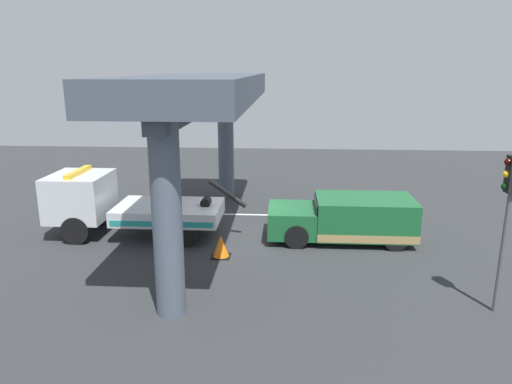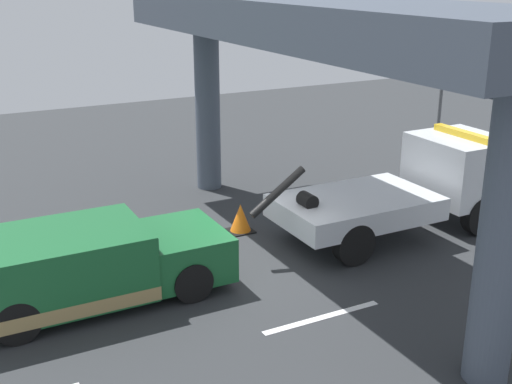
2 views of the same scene
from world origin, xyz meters
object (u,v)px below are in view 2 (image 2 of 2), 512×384
object	(u,v)px
traffic_cone_orange	(241,219)
tow_truck_white	(418,185)
towed_van_green	(87,266)
traffic_light_far	(444,72)

from	to	relation	value
traffic_cone_orange	tow_truck_white	bearing A→B (deg)	-25.04
towed_van_green	traffic_cone_orange	bearing A→B (deg)	23.69
traffic_cone_orange	towed_van_green	bearing A→B (deg)	-156.31
towed_van_green	traffic_light_far	distance (m)	14.93
tow_truck_white	traffic_light_far	bearing A→B (deg)	43.42
traffic_light_far	traffic_cone_orange	distance (m)	10.34
tow_truck_white	traffic_cone_orange	size ratio (longest dim) A/B	9.82
towed_van_green	traffic_cone_orange	size ratio (longest dim) A/B	7.04
tow_truck_white	towed_van_green	bearing A→B (deg)	-179.99
tow_truck_white	towed_van_green	world-z (taller)	tow_truck_white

